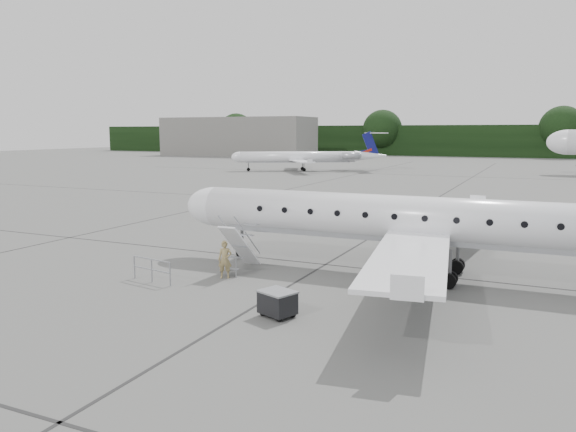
% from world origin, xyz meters
% --- Properties ---
extents(ground, '(320.00, 320.00, 0.00)m').
position_xyz_m(ground, '(0.00, 0.00, 0.00)').
color(ground, '#61615E').
rests_on(ground, ground).
extents(treeline, '(260.00, 4.00, 8.00)m').
position_xyz_m(treeline, '(0.00, 130.00, 4.00)').
color(treeline, black).
rests_on(treeline, ground).
extents(terminal_building, '(40.00, 14.00, 10.00)m').
position_xyz_m(terminal_building, '(-70.00, 110.00, 5.00)').
color(terminal_building, slate).
rests_on(terminal_building, ground).
extents(main_regional_jet, '(28.09, 20.51, 7.10)m').
position_xyz_m(main_regional_jet, '(0.26, 4.19, 3.55)').
color(main_regional_jet, white).
rests_on(main_regional_jet, ground).
extents(airstair, '(0.90, 2.49, 2.22)m').
position_xyz_m(airstair, '(-7.88, 1.75, 1.11)').
color(airstair, white).
rests_on(airstair, ground).
extents(passenger, '(0.71, 0.60, 1.65)m').
position_xyz_m(passenger, '(-7.85, 0.36, 0.82)').
color(passenger, '#917E4F').
rests_on(passenger, ground).
extents(safety_railing, '(2.18, 0.46, 1.00)m').
position_xyz_m(safety_railing, '(-10.31, -1.54, 0.50)').
color(safety_railing, '#93959B').
rests_on(safety_railing, ground).
extents(baggage_cart, '(1.39, 1.27, 0.98)m').
position_xyz_m(baggage_cart, '(-3.52, -3.35, 0.49)').
color(baggage_cart, black).
rests_on(baggage_cart, ground).
extents(bg_regional_left, '(29.36, 26.84, 6.29)m').
position_xyz_m(bg_regional_left, '(-32.17, 63.50, 3.14)').
color(bg_regional_left, white).
rests_on(bg_regional_left, ground).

